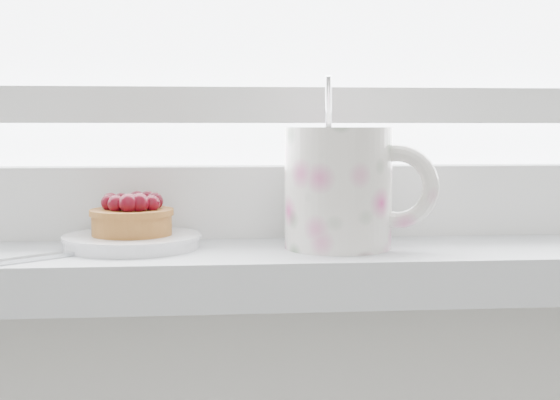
{
  "coord_description": "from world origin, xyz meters",
  "views": [
    {
      "loc": [
        -0.02,
        1.19,
        1.05
      ],
      "look_at": [
        0.05,
        1.88,
        0.98
      ],
      "focal_mm": 50.0,
      "sensor_mm": 36.0,
      "label": 1
    }
  ],
  "objects": [
    {
      "name": "saucer",
      "position": [
        -0.09,
        1.89,
        0.95
      ],
      "size": [
        0.12,
        0.12,
        0.01
      ],
      "primitive_type": "cylinder",
      "color": "white",
      "rests_on": "windowsill"
    },
    {
      "name": "fork",
      "position": [
        -0.13,
        1.86,
        0.94
      ],
      "size": [
        0.17,
        0.15,
        0.0
      ],
      "color": "silver",
      "rests_on": "windowsill"
    },
    {
      "name": "raspberry_tart",
      "position": [
        -0.09,
        1.89,
        0.97
      ],
      "size": [
        0.07,
        0.07,
        0.04
      ],
      "color": "brown",
      "rests_on": "saucer"
    },
    {
      "name": "floral_mug",
      "position": [
        0.1,
        1.88,
        1.0
      ],
      "size": [
        0.15,
        0.12,
        0.16
      ],
      "color": "silver",
      "rests_on": "windowsill"
    }
  ]
}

